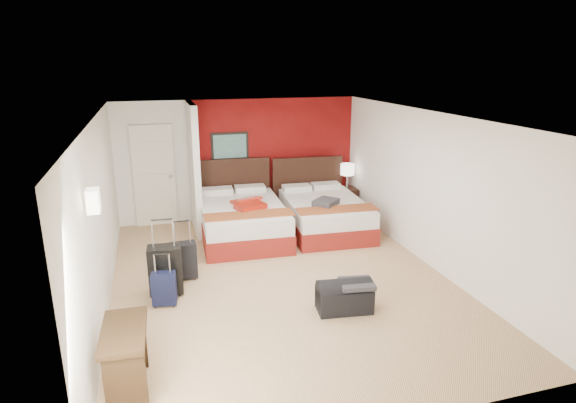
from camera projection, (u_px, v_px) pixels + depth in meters
name	position (u px, v px, depth m)	size (l,w,h in m)	color
ground	(281.00, 279.00, 7.39)	(6.50, 6.50, 0.00)	#D9B585
room_walls	(177.00, 185.00, 7.95)	(5.02, 6.52, 2.50)	white
red_accent_panel	(274.00, 158.00, 10.20)	(3.50, 0.04, 2.50)	maroon
partition_wall	(194.00, 169.00, 9.16)	(0.12, 1.20, 2.50)	silver
entry_door	(154.00, 176.00, 9.56)	(0.82, 0.06, 2.05)	silver
bed_left	(243.00, 221.00, 9.02)	(1.54, 2.19, 0.66)	silver
bed_right	(325.00, 216.00, 9.39)	(1.46, 2.09, 0.63)	white
red_suitcase_open	(248.00, 203.00, 8.85)	(0.53, 0.72, 0.09)	#9E1B0D
jacket_bundle	(326.00, 202.00, 8.98)	(0.46, 0.37, 0.11)	#3C3D41
nightstand	(346.00, 201.00, 10.47)	(0.41, 0.41, 0.57)	black
table_lamp	(347.00, 176.00, 10.31)	(0.30, 0.30, 0.54)	white
suitcase_black	(166.00, 271.00, 6.83)	(0.47, 0.29, 0.71)	black
suitcase_charcoal	(184.00, 262.00, 7.34)	(0.38, 0.23, 0.56)	black
suitcase_navy	(164.00, 290.00, 6.55)	(0.32, 0.20, 0.45)	#101532
duffel_bag	(344.00, 298.00, 6.43)	(0.73, 0.39, 0.37)	black
jacket_draped	(357.00, 284.00, 6.36)	(0.45, 0.38, 0.06)	#333237
desk	(127.00, 360.00, 4.81)	(0.43, 0.86, 0.71)	black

